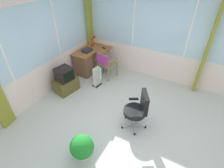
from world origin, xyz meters
name	(u,v)px	position (x,y,z in m)	size (l,w,h in m)	color
ground	(122,124)	(0.00, 0.00, -0.03)	(5.62, 5.77, 0.06)	beige
north_window_panel	(36,52)	(0.00, 2.41, 1.29)	(4.62, 0.07, 2.59)	silver
east_window_panel	(158,39)	(2.34, 0.00, 1.29)	(0.07, 4.77, 2.59)	silver
curtain_corner	(91,29)	(2.21, 2.28, 1.24)	(0.32, 0.07, 2.49)	olive
curtain_east_far	(207,50)	(2.26, -1.31, 1.24)	(0.32, 0.07, 2.49)	olive
desk	(84,63)	(1.39, 2.06, 0.40)	(1.18, 0.87, 0.75)	brown
desk_lamp	(94,39)	(2.10, 2.09, 0.96)	(0.24, 0.20, 0.34)	red
tv_remote	(104,48)	(2.03, 1.68, 0.76)	(0.04, 0.15, 0.02)	black
paper_tray	(87,50)	(1.56, 2.03, 0.79)	(0.30, 0.23, 0.09)	#27292F
wooden_armchair	(105,62)	(1.50, 1.33, 0.58)	(0.57, 0.57, 0.88)	olive
office_chair	(138,108)	(0.12, -0.33, 0.53)	(0.62, 0.59, 0.94)	#B7B7BF
tv_on_stand	(66,81)	(0.37, 1.98, 0.33)	(0.71, 0.55, 0.76)	brown
space_heater	(97,76)	(1.04, 1.33, 0.31)	(0.32, 0.20, 0.62)	silver
potted_plant	(82,147)	(-1.13, 0.29, 0.30)	(0.46, 0.46, 0.55)	beige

